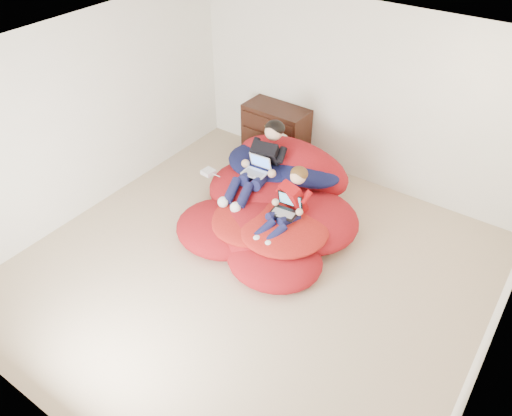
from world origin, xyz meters
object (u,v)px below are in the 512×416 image
at_px(laptop_white, 257,168).
at_px(older_boy, 261,160).
at_px(beanbag_pile, 273,204).
at_px(dresser, 276,134).
at_px(younger_boy, 288,201).
at_px(laptop_black, 287,207).

bearing_deg(laptop_white, older_boy, 90.00).
distance_m(beanbag_pile, older_boy, 0.60).
xyz_separation_m(beanbag_pile, laptop_white, (-0.33, 0.11, 0.38)).
relative_size(dresser, older_boy, 0.81).
distance_m(beanbag_pile, younger_boy, 0.58).
bearing_deg(laptop_white, younger_boy, -27.28).
height_order(beanbag_pile, laptop_white, laptop_white).
bearing_deg(beanbag_pile, younger_boy, -33.99).
bearing_deg(younger_boy, older_boy, 147.12).
height_order(older_boy, laptop_black, older_boy).
bearing_deg(older_boy, dresser, 113.85).
bearing_deg(laptop_white, dresser, 112.18).
bearing_deg(laptop_white, beanbag_pile, -18.66).
bearing_deg(beanbag_pile, laptop_white, 161.34).
bearing_deg(dresser, laptop_white, -67.82).
height_order(beanbag_pile, laptop_black, beanbag_pile).
relative_size(older_boy, laptop_white, 3.81).
relative_size(dresser, younger_boy, 1.07).
bearing_deg(older_boy, beanbag_pile, -31.60).
distance_m(dresser, older_boy, 1.23).
distance_m(laptop_white, laptop_black, 0.81).
bearing_deg(younger_boy, laptop_white, 152.72).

